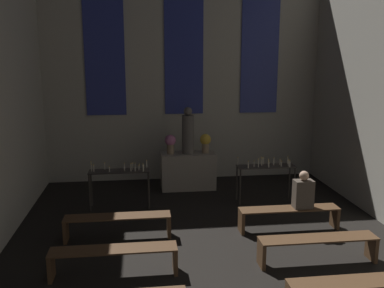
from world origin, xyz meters
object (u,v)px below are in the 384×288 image
statue (188,132)px  candle_rack_right (266,171)px  altar (188,171)px  person_seated (303,192)px  flower_vase_right (205,142)px  pew_back_left (118,222)px  pew_back_right (289,214)px  candle_rack_left (119,176)px  pew_third_right (318,244)px  pew_third_left (114,256)px  flower_vase_left (170,143)px

statue → candle_rack_right: bearing=-35.6°
altar → person_seated: size_ratio=1.86×
flower_vase_right → pew_back_left: size_ratio=0.25×
pew_back_left → person_seated: 3.52m
pew_back_right → candle_rack_left: bearing=153.0°
statue → pew_third_right: 4.62m
altar → pew_third_left: (-1.62, -4.18, -0.13)m
altar → pew_back_left: (-1.62, -2.84, -0.13)m
altar → flower_vase_left: (-0.44, 0.00, 0.73)m
candle_rack_right → altar: bearing=144.4°
pew_back_right → flower_vase_left: bearing=125.9°
flower_vase_right → candle_rack_left: size_ratio=0.36×
flower_vase_right → pew_third_right: bearing=-74.2°
altar → person_seated: bearing=-56.6°
altar → pew_back_left: size_ratio=0.70×
pew_third_right → pew_back_right: (0.00, 1.35, 0.00)m
flower_vase_right → person_seated: size_ratio=0.66×
candle_rack_left → altar: bearing=35.7°
candle_rack_left → pew_back_right: (3.26, -1.66, -0.40)m
candle_rack_right → pew_third_right: bearing=-90.6°
flower_vase_left → pew_back_right: flower_vase_left is taller
statue → flower_vase_left: bearing=180.0°
altar → statue: size_ratio=1.16×
altar → candle_rack_right: size_ratio=1.02×
statue → pew_back_right: size_ratio=0.60×
pew_back_right → statue: bearing=119.7°
flower_vase_right → candle_rack_right: 1.75m
candle_rack_right → pew_third_left: size_ratio=0.69×
candle_rack_right → person_seated: bearing=-82.2°
altar → pew_back_right: (1.62, -2.84, -0.13)m
candle_rack_left → pew_third_right: 4.45m
flower_vase_left → pew_third_left: bearing=-105.8°
pew_third_right → pew_back_right: 1.35m
candle_rack_left → pew_third_right: bearing=-42.7°
flower_vase_left → person_seated: flower_vase_left is taller
altar → pew_third_right: 4.49m
pew_back_right → person_seated: person_seated is taller
pew_third_left → candle_rack_left: bearing=90.5°
pew_back_left → statue: bearing=60.3°
pew_back_right → person_seated: bearing=0.0°
candle_rack_right → pew_back_right: candle_rack_right is taller
pew_third_left → pew_back_right: (3.23, 1.35, 0.00)m
candle_rack_left → pew_back_left: (0.02, -1.66, -0.40)m
pew_back_right → pew_third_left: bearing=-157.4°
pew_third_left → flower_vase_right: bearing=63.9°
pew_back_left → flower_vase_left: bearing=67.4°
person_seated → statue: bearing=123.4°
altar → person_seated: (1.88, -2.84, 0.30)m
statue → pew_back_left: statue is taller
flower_vase_left → person_seated: 3.69m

